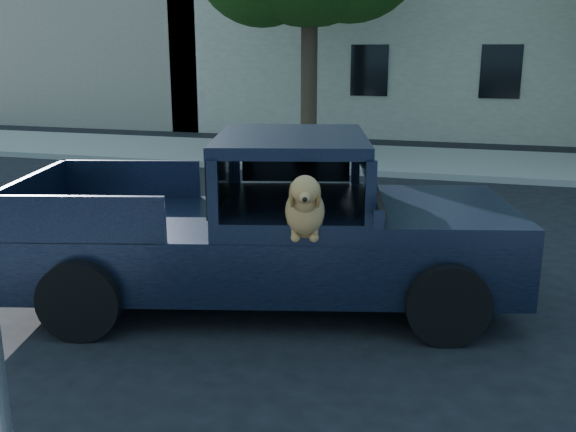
{
  "coord_description": "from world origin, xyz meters",
  "views": [
    {
      "loc": [
        0.31,
        -7.38,
        2.88
      ],
      "look_at": [
        -1.51,
        -1.04,
        1.15
      ],
      "focal_mm": 40.0,
      "sensor_mm": 36.0,
      "label": 1
    }
  ],
  "objects": [
    {
      "name": "building_left",
      "position": [
        -15.0,
        16.5,
        4.0
      ],
      "size": [
        12.0,
        6.0,
        8.0
      ],
      "primitive_type": "cube",
      "color": "tan",
      "rests_on": "ground"
    },
    {
      "name": "ground",
      "position": [
        0.0,
        0.0,
        0.0
      ],
      "size": [
        120.0,
        120.0,
        0.0
      ],
      "primitive_type": "plane",
      "color": "black",
      "rests_on": "ground"
    },
    {
      "name": "lane_stripes",
      "position": [
        2.0,
        3.4,
        0.01
      ],
      "size": [
        21.6,
        0.14,
        0.01
      ],
      "primitive_type": null,
      "color": "silver",
      "rests_on": "ground"
    },
    {
      "name": "pickup_truck",
      "position": [
        -1.94,
        -0.69,
        0.66
      ],
      "size": [
        5.83,
        3.47,
        1.96
      ],
      "rotation": [
        0.0,
        0.0,
        0.25
      ],
      "color": "black",
      "rests_on": "ground"
    },
    {
      "name": "far_sidewalk",
      "position": [
        0.0,
        9.2,
        0.07
      ],
      "size": [
        60.0,
        4.0,
        0.15
      ],
      "primitive_type": "cube",
      "color": "gray",
      "rests_on": "ground"
    }
  ]
}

